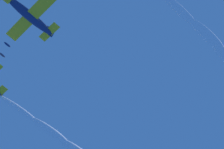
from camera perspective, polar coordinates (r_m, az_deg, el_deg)
airplane_left_wingman at (r=62.99m, az=-9.94°, el=7.02°), size 8.62×8.35×3.35m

